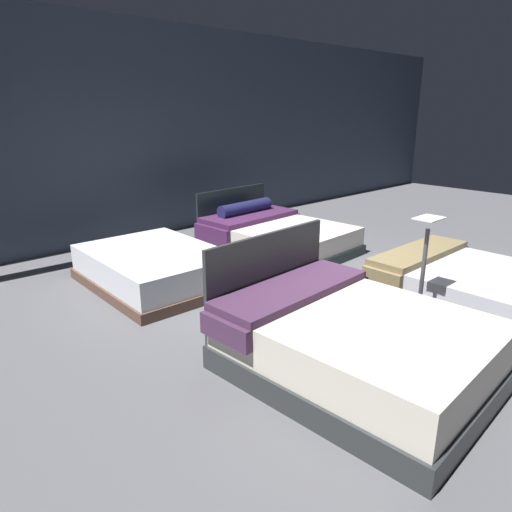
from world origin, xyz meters
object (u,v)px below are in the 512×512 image
bed_2 (156,268)px  bed_3 (274,235)px  bed_1 (473,289)px  price_sign (421,292)px  bed_0 (352,342)px

bed_2 → bed_3: size_ratio=0.88×
bed_1 → price_sign: 1.06m
bed_3 → price_sign: price_sign is taller
bed_3 → price_sign: (-1.04, -3.02, 0.23)m
price_sign → bed_1: bearing=-5.1°
bed_1 → bed_2: size_ratio=0.99×
bed_0 → bed_3: bearing=52.4°
bed_3 → bed_1: bearing=-93.6°
bed_1 → bed_2: 3.73m
bed_1 → bed_3: bed_3 is taller
bed_2 → price_sign: 3.17m
bed_0 → bed_2: bed_0 is taller
bed_1 → bed_3: size_ratio=0.87×
bed_1 → price_sign: bearing=174.7°
bed_0 → price_sign: 1.04m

